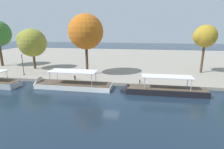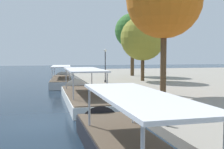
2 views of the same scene
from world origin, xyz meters
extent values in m
plane|color=#192838|center=(0.00, 0.00, 0.00)|extent=(220.00, 220.00, 0.00)
cube|color=#9EA3A8|center=(-23.64, 2.93, 0.31)|extent=(13.22, 3.98, 1.34)
cone|color=#9EA3A8|center=(-30.63, 3.52, 0.31)|extent=(1.62, 2.70, 2.59)
cube|color=brown|center=(-23.64, 2.93, 1.02)|extent=(12.94, 3.81, 0.08)
cylinder|color=#B2B2B7|center=(-27.31, 2.09, 1.88)|extent=(0.10, 0.10, 1.63)
cylinder|color=#B2B2B7|center=(-27.11, 4.38, 1.88)|extent=(0.10, 0.10, 1.63)
cylinder|color=#B2B2B7|center=(-20.18, 1.48, 1.88)|extent=(0.10, 0.10, 1.63)
cylinder|color=#B2B2B7|center=(-19.98, 3.77, 1.88)|extent=(0.10, 0.10, 1.63)
cube|color=silver|center=(-23.64, 2.93, 2.76)|extent=(8.27, 3.33, 0.12)
cube|color=silver|center=(-7.22, 3.90, 0.19)|extent=(13.38, 3.42, 1.26)
cone|color=silver|center=(-14.40, 3.96, 0.19)|extent=(1.42, 3.00, 2.98)
cube|color=brown|center=(-7.22, 3.90, 0.86)|extent=(13.11, 3.25, 0.08)
cylinder|color=#B2B2B7|center=(-10.91, 2.60, 1.94)|extent=(0.10, 0.10, 2.07)
cylinder|color=#B2B2B7|center=(-10.89, 5.26, 1.94)|extent=(0.10, 0.10, 2.07)
cylinder|color=#B2B2B7|center=(-3.56, 2.55, 1.94)|extent=(0.10, 0.10, 2.07)
cylinder|color=#B2B2B7|center=(-3.54, 5.20, 1.94)|extent=(0.10, 0.10, 2.07)
cube|color=silver|center=(-7.22, 3.90, 3.03)|extent=(8.30, 3.11, 0.12)
cone|color=black|center=(1.60, 3.42, 0.23)|extent=(1.42, 2.39, 2.38)
cube|color=brown|center=(8.35, 3.48, 0.98)|extent=(12.27, 2.62, 0.08)
cylinder|color=#B2B2B7|center=(4.92, 2.39, 1.91)|extent=(0.10, 0.10, 1.78)
cylinder|color=#B2B2B7|center=(4.90, 4.51, 1.91)|extent=(0.10, 0.10, 1.78)
cube|color=silver|center=(8.35, 3.48, 2.86)|extent=(7.77, 2.50, 0.12)
cylinder|color=#2D2D33|center=(-8.23, 7.15, 0.86)|extent=(0.29, 0.29, 0.61)
sphere|color=#2D2D33|center=(-8.23, 7.15, 1.25)|extent=(0.32, 0.32, 0.32)
cylinder|color=#2D2D33|center=(4.21, 6.65, 0.82)|extent=(0.22, 0.22, 0.53)
sphere|color=#2D2D33|center=(4.21, 6.65, 1.14)|extent=(0.24, 0.24, 0.24)
cylinder|color=black|center=(-20.22, 8.80, 2.72)|extent=(0.12, 0.12, 4.33)
sphere|color=white|center=(-20.22, 8.80, 5.05)|extent=(0.36, 0.36, 0.36)
cylinder|color=black|center=(-20.22, 8.80, 0.71)|extent=(0.26, 0.26, 0.30)
cylinder|color=#4C3823|center=(-7.07, 11.57, 3.69)|extent=(0.58, 0.58, 6.27)
sphere|color=#BC6019|center=(-7.07, 11.57, 9.52)|extent=(7.21, 7.21, 7.21)
sphere|color=#BC6019|center=(-5.81, 12.35, 8.97)|extent=(3.90, 3.90, 3.90)
sphere|color=#BC6019|center=(-7.13, 11.33, 8.87)|extent=(3.74, 3.74, 3.74)
cylinder|color=#4C3823|center=(-21.43, 14.80, 2.48)|extent=(0.53, 0.53, 3.85)
sphere|color=olive|center=(-21.43, 14.80, 6.89)|extent=(6.64, 6.64, 6.64)
sphere|color=olive|center=(-20.82, 15.87, 6.34)|extent=(3.02, 3.02, 3.02)
sphere|color=olive|center=(-22.49, 13.93, 7.69)|extent=(3.97, 3.97, 3.97)
cylinder|color=#4C3823|center=(-32.10, 16.70, 3.53)|extent=(0.68, 0.68, 5.95)
sphere|color=#38702D|center=(-32.10, 16.70, 8.97)|extent=(6.58, 6.58, 6.58)
sphere|color=#38702D|center=(-32.35, 17.64, 8.06)|extent=(3.03, 3.03, 3.03)
sphere|color=#38702D|center=(-31.75, 15.77, 8.38)|extent=(4.30, 4.30, 4.30)
camera|label=1|loc=(4.05, -23.95, 10.06)|focal=28.12mm
camera|label=2|loc=(17.43, 0.33, 4.25)|focal=44.23mm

